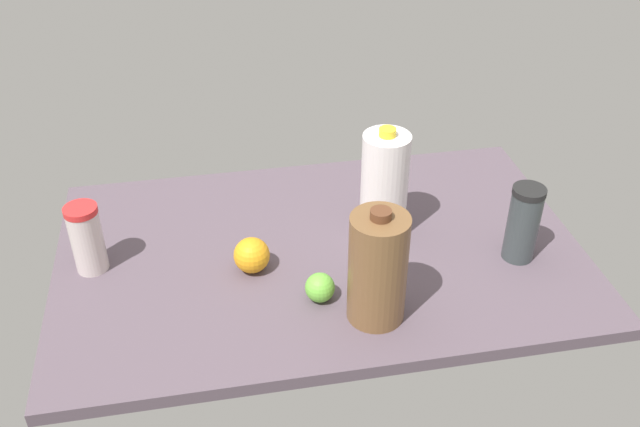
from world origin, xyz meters
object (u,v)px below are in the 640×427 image
(milk_jug, at_px, (384,185))
(lime_near_front, at_px, (320,288))
(tumbler_cup, at_px, (87,238))
(chocolate_milk_jug, at_px, (378,268))
(orange_loose, at_px, (252,255))
(shaker_bottle, at_px, (523,223))

(milk_jug, bearing_deg, lime_near_front, 48.11)
(tumbler_cup, height_order, chocolate_milk_jug, chocolate_milk_jug)
(milk_jug, height_order, orange_loose, milk_jug)
(shaker_bottle, relative_size, orange_loose, 2.29)
(orange_loose, bearing_deg, tumbler_cup, -11.44)
(chocolate_milk_jug, bearing_deg, tumbler_cup, -24.30)
(shaker_bottle, bearing_deg, orange_loose, -5.94)
(chocolate_milk_jug, bearing_deg, milk_jug, -107.23)
(shaker_bottle, bearing_deg, milk_jug, -27.98)
(lime_near_front, bearing_deg, tumbler_cup, -22.17)
(chocolate_milk_jug, xyz_separation_m, orange_loose, (0.23, -0.19, -0.08))
(tumbler_cup, bearing_deg, shaker_bottle, 172.01)
(milk_jug, xyz_separation_m, orange_loose, (0.32, 0.09, -0.09))
(milk_jug, bearing_deg, tumbler_cup, 1.33)
(shaker_bottle, xyz_separation_m, orange_loose, (0.60, -0.06, -0.05))
(chocolate_milk_jug, height_order, lime_near_front, chocolate_milk_jug)
(shaker_bottle, distance_m, milk_jug, 0.32)
(shaker_bottle, relative_size, tumbler_cup, 1.13)
(milk_jug, distance_m, tumbler_cup, 0.67)
(orange_loose, bearing_deg, lime_near_front, 136.14)
(shaker_bottle, distance_m, tumbler_cup, 0.96)
(chocolate_milk_jug, distance_m, orange_loose, 0.31)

